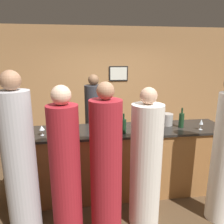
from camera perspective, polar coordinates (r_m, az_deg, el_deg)
ground_plane at (r=3.82m, az=2.72°, el=-19.79°), size 14.00×14.00×0.00m
back_wall at (r=5.22m, az=-1.17°, el=6.19°), size 8.00×0.08×2.80m
bar_counter at (r=3.55m, az=2.82°, el=-12.63°), size 3.20×0.70×1.07m
bartender at (r=4.08m, az=-4.59°, el=-4.08°), size 0.34×0.34×1.84m
guest_0 at (r=2.84m, az=8.80°, el=-13.39°), size 0.39×0.39×1.81m
guest_1 at (r=3.17m, az=27.21°, el=-9.93°), size 0.30×0.30×1.95m
guest_2 at (r=2.78m, az=-22.88°, el=-12.61°), size 0.37×0.37×2.01m
guest_3 at (r=2.67m, az=-12.06°, el=-14.73°), size 0.35×0.35×1.86m
guest_4 at (r=2.64m, az=-1.56°, el=-14.45°), size 0.37×0.37×1.89m
wine_bottle_0 at (r=3.15m, az=3.04°, el=-3.62°), size 0.08×0.08×0.29m
wine_bottle_1 at (r=3.27m, az=12.43°, el=-3.08°), size 0.08×0.08×0.30m
wine_bottle_2 at (r=3.56m, az=17.67°, el=-2.00°), size 0.08×0.08×0.31m
ice_bucket at (r=3.62m, az=14.15°, el=-1.87°), size 0.19×0.19×0.19m
wine_glass_0 at (r=3.10m, az=-13.82°, el=-4.01°), size 0.06×0.06×0.16m
wine_glass_1 at (r=3.00m, az=-2.32°, el=-3.85°), size 0.08×0.08×0.18m
wine_glass_2 at (r=3.20m, az=-17.89°, el=-4.02°), size 0.08×0.08×0.14m
wine_glass_3 at (r=3.54m, az=22.29°, el=-2.49°), size 0.06×0.06×0.16m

